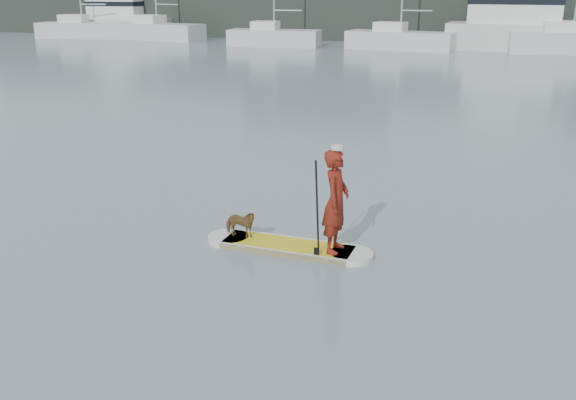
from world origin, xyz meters
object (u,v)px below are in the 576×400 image
(paddleboard, at_px, (288,247))
(paddler, at_px, (336,201))
(sailboat_b, at_px, (157,29))
(motor_yacht_a, at_px, (523,23))
(sailboat_d, at_px, (399,38))
(sailboat_a, at_px, (82,29))
(sailboat_c, at_px, (273,37))
(dog, at_px, (240,224))
(motor_yacht_b, at_px, (121,18))
(sailboat_e, at_px, (571,41))

(paddleboard, bearing_deg, paddler, -0.00)
(sailboat_b, xyz_separation_m, motor_yacht_a, (31.38, -0.14, 1.13))
(paddleboard, distance_m, sailboat_d, 40.50)
(sailboat_a, xyz_separation_m, sailboat_d, (30.18, -2.08, 0.02))
(sailboat_b, bearing_deg, sailboat_c, -2.48)
(dog, xyz_separation_m, sailboat_a, (-33.47, 42.32, 0.45))
(paddler, bearing_deg, paddleboard, 89.63)
(sailboat_a, relative_size, motor_yacht_b, 1.29)
(sailboat_b, bearing_deg, motor_yacht_a, 10.40)
(paddleboard, height_order, sailboat_b, sailboat_b)
(motor_yacht_a, bearing_deg, paddleboard, -93.35)
(sailboat_a, distance_m, motor_yacht_b, 4.01)
(motor_yacht_b, bearing_deg, dog, -57.89)
(sailboat_e, bearing_deg, sailboat_b, 171.00)
(paddleboard, relative_size, sailboat_a, 0.27)
(paddler, height_order, motor_yacht_a, motor_yacht_a)
(paddleboard, bearing_deg, sailboat_c, 111.30)
(paddler, relative_size, motor_yacht_b, 0.21)
(sailboat_b, xyz_separation_m, sailboat_d, (22.41, -2.36, -0.06))
(sailboat_b, relative_size, motor_yacht_b, 1.42)
(sailboat_a, height_order, sailboat_d, sailboat_d)
(paddler, distance_m, sailboat_b, 50.80)
(paddler, height_order, sailboat_a, sailboat_a)
(sailboat_c, bearing_deg, sailboat_e, -0.50)
(paddler, distance_m, sailboat_a, 55.20)
(sailboat_c, distance_m, sailboat_e, 22.50)
(paddler, height_order, sailboat_b, sailboat_b)
(sailboat_a, distance_m, sailboat_c, 20.21)
(paddleboard, distance_m, sailboat_c, 42.30)
(paddleboard, xyz_separation_m, sailboat_c, (-14.41, 39.76, 0.73))
(motor_yacht_b, bearing_deg, sailboat_c, -20.13)
(sailboat_a, height_order, motor_yacht_b, sailboat_a)
(motor_yacht_a, bearing_deg, motor_yacht_b, 178.35)
(paddler, distance_m, dog, 2.03)
(sailboat_a, height_order, sailboat_b, sailboat_b)
(dog, height_order, sailboat_c, sailboat_c)
(paddler, xyz_separation_m, motor_yacht_b, (-33.00, 45.47, 0.63))
(sailboat_a, distance_m, motor_yacht_a, 39.17)
(dog, distance_m, motor_yacht_a, 42.87)
(dog, distance_m, motor_yacht_b, 55.06)
(dog, xyz_separation_m, sailboat_c, (-13.43, 39.74, 0.39))
(paddleboard, xyz_separation_m, sailboat_a, (-34.46, 42.34, 0.79))
(paddler, height_order, sailboat_d, sailboat_d)
(sailboat_b, height_order, sailboat_c, sailboat_b)
(sailboat_e, xyz_separation_m, motor_yacht_a, (-3.35, 1.33, 1.13))
(sailboat_b, distance_m, sailboat_e, 34.75)
(dog, bearing_deg, paddleboard, -89.95)
(sailboat_b, distance_m, motor_yacht_b, 6.14)
(dog, relative_size, motor_yacht_b, 0.07)
(paddler, bearing_deg, sailboat_d, 8.35)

